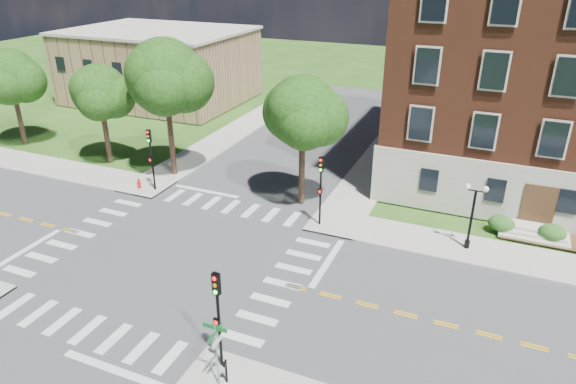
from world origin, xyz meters
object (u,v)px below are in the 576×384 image
at_px(street_sign_pole, 216,344).
at_px(push_button_post, 226,370).
at_px(traffic_signal_nw, 151,152).
at_px(fire_hydrant, 139,184).
at_px(traffic_signal_se, 218,309).
at_px(twin_lamp_west, 472,213).
at_px(traffic_signal_ne, 321,182).

height_order(street_sign_pole, push_button_post, street_sign_pole).
bearing_deg(street_sign_pole, traffic_signal_nw, 133.44).
height_order(street_sign_pole, fire_hydrant, street_sign_pole).
distance_m(traffic_signal_se, fire_hydrant, 20.77).
height_order(traffic_signal_se, push_button_post, traffic_signal_se).
relative_size(street_sign_pole, push_button_post, 2.58).
xyz_separation_m(traffic_signal_se, street_sign_pole, (0.46, -1.02, -0.88)).
height_order(twin_lamp_west, push_button_post, twin_lamp_west).
distance_m(push_button_post, fire_hydrant, 21.65).
distance_m(traffic_signal_se, push_button_post, 2.61).
relative_size(twin_lamp_west, push_button_post, 3.53).
xyz_separation_m(traffic_signal_nw, fire_hydrant, (-1.28, -0.24, -2.72)).
bearing_deg(fire_hydrant, street_sign_pole, -43.66).
bearing_deg(traffic_signal_nw, street_sign_pole, -46.56).
bearing_deg(traffic_signal_ne, traffic_signal_nw, 178.75).
distance_m(traffic_signal_ne, twin_lamp_west, 9.42).
height_order(twin_lamp_west, street_sign_pole, twin_lamp_west).
xyz_separation_m(twin_lamp_west, fire_hydrant, (-24.14, -0.65, -2.06)).
relative_size(traffic_signal_se, fire_hydrant, 6.40).
bearing_deg(twin_lamp_west, traffic_signal_nw, -178.95).
bearing_deg(street_sign_pole, traffic_signal_ne, 93.37).
xyz_separation_m(traffic_signal_nw, twin_lamp_west, (22.86, 0.42, -0.66)).
bearing_deg(traffic_signal_nw, fire_hydrant, -169.60).
xyz_separation_m(traffic_signal_se, fire_hydrant, (-15.19, 13.91, -2.72)).
bearing_deg(push_button_post, traffic_signal_nw, 134.31).
xyz_separation_m(street_sign_pole, push_button_post, (0.23, 0.22, -1.51)).
xyz_separation_m(traffic_signal_ne, push_button_post, (1.10, -14.65, -2.39)).
height_order(traffic_signal_nw, street_sign_pole, traffic_signal_nw).
height_order(traffic_signal_ne, traffic_signal_nw, same).
bearing_deg(fire_hydrant, twin_lamp_west, 1.55).
xyz_separation_m(traffic_signal_se, traffic_signal_nw, (-13.90, 14.15, 0.00)).
relative_size(traffic_signal_nw, twin_lamp_west, 1.13).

